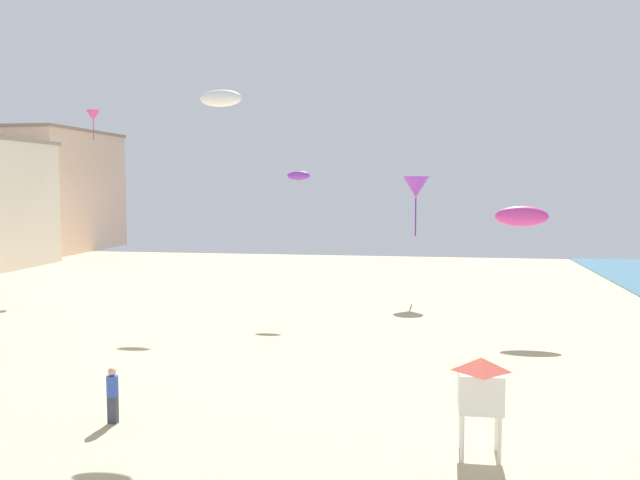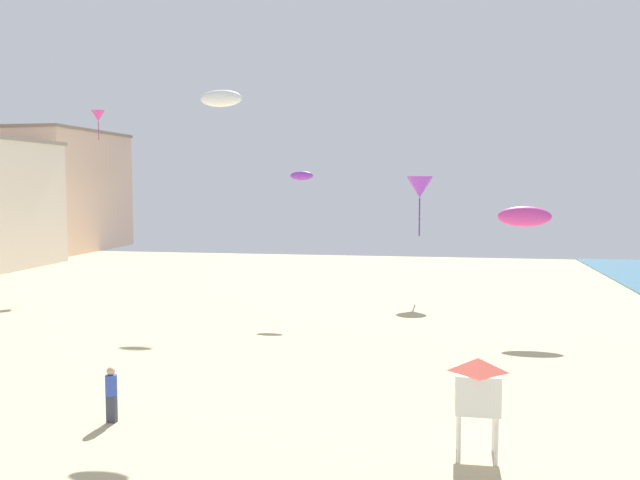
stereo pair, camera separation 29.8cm
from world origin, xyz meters
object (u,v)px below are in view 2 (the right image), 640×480
at_px(kite_flyer, 111,391).
at_px(kite_purple_parafoil, 302,176).
at_px(kite_purple_delta, 420,187).
at_px(kite_magenta_delta, 98,116).
at_px(kite_magenta_parafoil, 525,217).
at_px(kite_white_parafoil, 221,98).
at_px(lifeguard_stand, 478,386).

xyz_separation_m(kite_flyer, kite_purple_parafoil, (1.83, 18.69, 6.45)).
bearing_deg(kite_purple_delta, kite_magenta_delta, 176.42).
relative_size(kite_flyer, kite_magenta_parafoil, 0.66).
height_order(kite_flyer, kite_magenta_delta, kite_magenta_delta).
bearing_deg(kite_purple_delta, kite_flyer, -108.16).
distance_m(kite_white_parafoil, kite_magenta_parafoil, 15.85).
bearing_deg(kite_flyer, kite_magenta_parafoil, 177.69).
bearing_deg(kite_flyer, kite_magenta_delta, -113.22).
height_order(kite_flyer, kite_purple_parafoil, kite_purple_parafoil).
relative_size(lifeguard_stand, kite_white_parafoil, 1.69).
bearing_deg(lifeguard_stand, kite_white_parafoil, 142.64).
distance_m(kite_flyer, lifeguard_stand, 10.35).
relative_size(kite_purple_delta, kite_magenta_parafoil, 1.49).
bearing_deg(kite_magenta_delta, kite_white_parafoil, -53.03).
bearing_deg(kite_magenta_delta, kite_purple_delta, -3.58).
distance_m(kite_flyer, kite_purple_parafoil, 19.86).
relative_size(lifeguard_stand, kite_purple_delta, 0.69).
bearing_deg(kite_magenta_parafoil, kite_flyer, -130.98).
bearing_deg(lifeguard_stand, kite_flyer, 173.49).
xyz_separation_m(kite_purple_parafoil, kite_white_parafoil, (-0.14, -13.41, 2.52)).
relative_size(lifeguard_stand, kite_magenta_delta, 1.26).
xyz_separation_m(kite_purple_parafoil, kite_magenta_delta, (-15.66, 7.21, 4.21)).
height_order(kite_purple_parafoil, kite_purple_delta, kite_purple_parafoil).
xyz_separation_m(lifeguard_stand, kite_white_parafoil, (-8.60, 6.04, 8.05)).
relative_size(kite_purple_delta, kite_magenta_delta, 1.82).
bearing_deg(kite_flyer, lifeguard_stand, 124.43).
relative_size(lifeguard_stand, kite_purple_parafoil, 2.01).
xyz_separation_m(kite_white_parafoil, kite_magenta_parafoil, (11.52, 9.91, -4.50)).
bearing_deg(kite_purple_parafoil, kite_white_parafoil, -90.61).
bearing_deg(lifeguard_stand, kite_magenta_parafoil, 77.37).
xyz_separation_m(lifeguard_stand, kite_magenta_delta, (-24.12, 26.66, 9.74)).
distance_m(kite_white_parafoil, kite_magenta_delta, 25.87).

